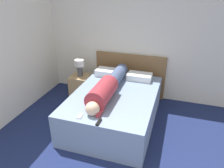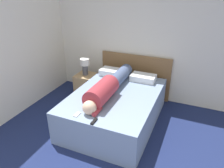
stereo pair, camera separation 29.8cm
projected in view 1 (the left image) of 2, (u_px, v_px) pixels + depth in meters
name	position (u px, v px, depth m)	size (l,w,h in m)	color
wall_back	(138.00, 37.00, 4.42)	(5.06, 0.06, 2.60)	silver
bed	(115.00, 108.00, 3.89)	(1.40, 1.93, 0.57)	#7589A8
headboard	(130.00, 75.00, 4.76)	(1.52, 0.04, 0.94)	brown
nightstand	(81.00, 86.00, 4.77)	(0.40, 0.42, 0.49)	tan
table_lamp	(80.00, 66.00, 4.57)	(0.20, 0.20, 0.36)	#4C4C51
person_lying	(107.00, 87.00, 3.67)	(0.32, 1.69, 0.32)	#DBB293
pillow_near_headboard	(108.00, 72.00, 4.46)	(0.49, 0.30, 0.13)	white
pillow_second	(139.00, 77.00, 4.28)	(0.47, 0.30, 0.12)	white
tv_remote	(99.00, 122.00, 2.99)	(0.04, 0.15, 0.02)	black
cell_phone	(80.00, 116.00, 3.13)	(0.06, 0.13, 0.01)	#B2B7BC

